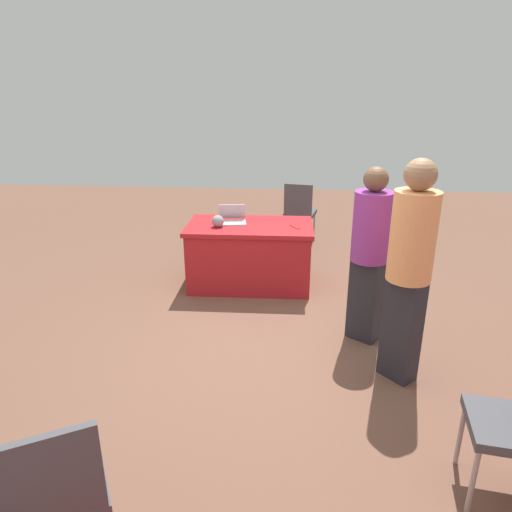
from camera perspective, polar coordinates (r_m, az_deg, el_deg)
ground_plane at (r=4.39m, az=1.71°, el=-11.02°), size 14.40×14.40×0.00m
table_foreground at (r=5.54m, az=-0.76°, el=0.18°), size 1.49×0.88×0.76m
chair_tucked_right at (r=2.51m, az=-23.60°, el=-25.17°), size 0.60×0.60×0.96m
chair_aisle at (r=6.99m, az=5.42°, el=5.78°), size 0.52×0.52×0.96m
person_presenter at (r=4.26m, az=13.96°, el=0.98°), size 0.47×0.47×1.65m
person_attendee_standing at (r=3.70m, az=18.57°, el=-0.76°), size 0.48×0.48×1.81m
laptop_silver at (r=5.50m, az=-2.96°, el=4.58°), size 0.36×0.34×0.21m
yarn_ball at (r=5.32m, az=-4.77°, el=4.34°), size 0.14×0.14×0.14m
scissors_red at (r=5.33m, az=4.85°, el=3.65°), size 0.12×0.17×0.01m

